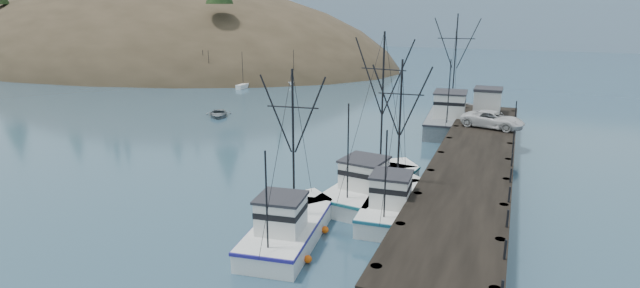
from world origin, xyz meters
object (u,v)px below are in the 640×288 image
at_px(pier, 474,159).
at_px(pickup_truck, 493,119).
at_px(trawler_far, 374,185).
at_px(motorboat, 218,116).
at_px(trawler_near, 394,202).
at_px(work_vessel, 450,118).
at_px(pier_shed, 488,100).
at_px(trawler_mid, 290,226).

distance_m(pier, pickup_truck, 10.62).
xyz_separation_m(pier, pickup_truck, (0.80, 10.53, 1.13)).
relative_size(trawler_far, motorboat, 2.59).
relative_size(pier, motorboat, 9.33).
distance_m(trawler_near, work_vessel, 26.48).
bearing_deg(pickup_truck, trawler_far, 171.46).
relative_size(work_vessel, pier_shed, 4.91).
xyz_separation_m(trawler_near, trawler_mid, (-4.91, -6.10, -0.00)).
distance_m(pier, motorboat, 34.88).
xyz_separation_m(trawler_near, motorboat, (-28.07, 22.12, -0.82)).
bearing_deg(pier_shed, pickup_truck, -82.32).
height_order(trawler_mid, pier_shed, trawler_mid).
bearing_deg(pier_shed, trawler_far, -104.39).
bearing_deg(work_vessel, trawler_far, -95.78).
bearing_deg(pier, motorboat, 158.22).
bearing_deg(pier_shed, motorboat, -171.03).
distance_m(pier, trawler_mid, 17.87).
xyz_separation_m(trawler_near, pier_shed, (4.08, 27.20, 2.60)).
xyz_separation_m(work_vessel, pickup_truck, (4.88, -6.75, 1.60)).
height_order(trawler_mid, trawler_far, trawler_far).
distance_m(trawler_mid, motorboat, 36.51).
height_order(work_vessel, pier_shed, work_vessel).
bearing_deg(trawler_mid, trawler_far, 72.90).
bearing_deg(pickup_truck, pier_shed, 22.35).
xyz_separation_m(pier, trawler_far, (-6.49, -6.46, -0.87)).
xyz_separation_m(trawler_near, pickup_truck, (5.09, 19.72, 2.01)).
height_order(trawler_mid, work_vessel, work_vessel).
bearing_deg(trawler_near, trawler_far, 128.82).
xyz_separation_m(trawler_far, work_vessel, (2.40, 23.74, 0.41)).
bearing_deg(work_vessel, trawler_near, -90.45).
xyz_separation_m(work_vessel, motorboat, (-28.28, -4.35, -1.23)).
relative_size(trawler_mid, pier_shed, 3.28).
height_order(trawler_near, motorboat, trawler_near).
bearing_deg(motorboat, pier_shed, -21.69).
relative_size(work_vessel, motorboat, 3.34).
bearing_deg(trawler_near, pickup_truck, 75.54).
bearing_deg(pickup_truck, trawler_near, -179.80).
bearing_deg(pier, pier_shed, 90.67).
height_order(trawler_near, trawler_mid, trawler_near).
xyz_separation_m(trawler_far, pickup_truck, (7.28, 16.99, 2.00)).
bearing_deg(motorboat, trawler_far, -67.51).
distance_m(pier_shed, motorboat, 32.73).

